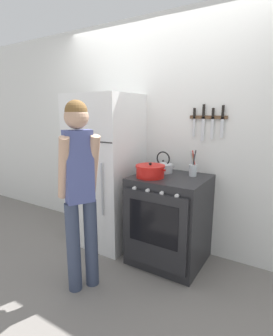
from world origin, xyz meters
name	(u,v)px	position (x,y,z in m)	size (l,w,h in m)	color
ground_plane	(157,239)	(0.00, 0.00, 0.00)	(14.00, 14.00, 0.00)	slate
wall_back	(160,135)	(0.00, 0.03, 1.27)	(10.00, 0.06, 2.55)	silver
refrigerator	(105,171)	(-0.53, -0.32, 0.86)	(0.72, 0.67, 1.72)	white
stove_range	(168,219)	(0.30, -0.35, 0.46)	(0.71, 0.69, 0.90)	#232326
dutch_oven_pot	(150,171)	(0.14, -0.46, 0.97)	(0.33, 0.29, 0.15)	red
tea_kettle	(163,167)	(0.15, -0.20, 0.97)	(0.25, 0.20, 0.23)	silver
utensil_jar	(193,169)	(0.48, -0.19, 0.98)	(0.08, 0.08, 0.26)	silver
person	(80,187)	(-0.15, -1.13, 0.93)	(0.37, 0.40, 1.63)	#38425B
wall_knife_strip	(208,118)	(0.55, -0.02, 1.48)	(0.38, 0.03, 0.37)	brown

